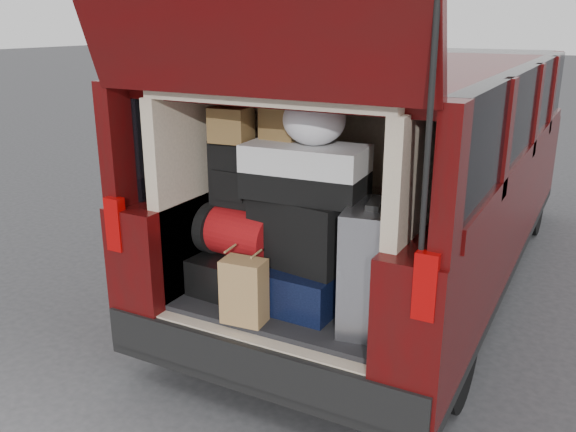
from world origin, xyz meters
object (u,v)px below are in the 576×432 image
(red_duffel, at_px, (241,233))
(backpack, at_px, (235,173))
(navy_hardshell, at_px, (307,283))
(silver_roller, at_px, (372,267))
(kraft_bag, at_px, (244,291))
(black_hardshell, at_px, (239,270))
(black_soft_case, at_px, (302,231))
(twotone_duffel, at_px, (305,171))

(red_duffel, bearing_deg, backpack, 147.53)
(red_duffel, relative_size, backpack, 1.19)
(navy_hardshell, distance_m, red_duffel, 0.48)
(silver_roller, relative_size, backpack, 1.73)
(silver_roller, relative_size, kraft_bag, 1.86)
(navy_hardshell, height_order, kraft_bag, kraft_bag)
(black_hardshell, bearing_deg, black_soft_case, 2.39)
(kraft_bag, bearing_deg, backpack, 121.68)
(navy_hardshell, distance_m, twotone_duffel, 0.65)
(navy_hardshell, height_order, red_duffel, red_duffel)
(silver_roller, height_order, backpack, backpack)
(red_duffel, height_order, black_soft_case, black_soft_case)
(black_hardshell, bearing_deg, kraft_bag, -50.69)
(black_hardshell, height_order, twotone_duffel, twotone_duffel)
(kraft_bag, distance_m, twotone_duffel, 0.71)
(silver_roller, height_order, black_soft_case, silver_roller)
(silver_roller, bearing_deg, black_hardshell, 164.51)
(navy_hardshell, xyz_separation_m, backpack, (-0.47, 0.01, 0.58))
(backpack, relative_size, twotone_duffel, 0.58)
(kraft_bag, distance_m, red_duffel, 0.44)
(twotone_duffel, bearing_deg, kraft_bag, -118.96)
(silver_roller, bearing_deg, kraft_bag, -164.96)
(backpack, distance_m, twotone_duffel, 0.46)
(navy_hardshell, relative_size, backpack, 1.42)
(silver_roller, relative_size, twotone_duffel, 1.01)
(silver_roller, xyz_separation_m, red_duffel, (-0.83, 0.05, 0.04))
(twotone_duffel, bearing_deg, red_duffel, -178.32)
(black_soft_case, height_order, backpack, backpack)
(navy_hardshell, bearing_deg, silver_roller, -9.96)
(kraft_bag, bearing_deg, red_duffel, 119.03)
(black_soft_case, bearing_deg, twotone_duffel, 20.82)
(silver_roller, distance_m, kraft_bag, 0.68)
(navy_hardshell, distance_m, kraft_bag, 0.41)
(red_duffel, bearing_deg, twotone_duffel, 11.70)
(silver_roller, distance_m, twotone_duffel, 0.62)
(twotone_duffel, bearing_deg, backpack, 175.05)
(silver_roller, distance_m, backpack, 0.96)
(kraft_bag, bearing_deg, twotone_duffel, 59.25)
(backpack, bearing_deg, black_soft_case, -2.78)
(navy_hardshell, relative_size, black_soft_case, 1.00)
(black_hardshell, xyz_separation_m, black_soft_case, (0.42, -0.01, 0.32))
(navy_hardshell, height_order, silver_roller, silver_roller)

